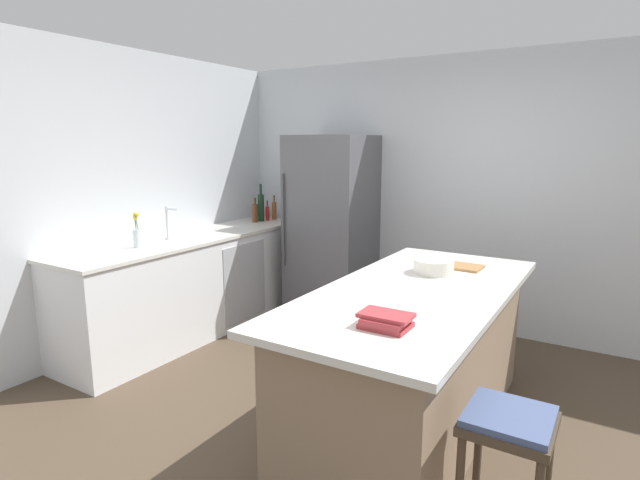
% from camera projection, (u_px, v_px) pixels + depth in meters
% --- Properties ---
extents(ground_plane, '(7.20, 7.20, 0.00)m').
position_uv_depth(ground_plane, '(347.00, 430.00, 3.16)').
color(ground_plane, '#4C3D2D').
extents(wall_rear, '(6.00, 0.10, 2.60)m').
position_uv_depth(wall_rear, '(460.00, 195.00, 4.79)').
color(wall_rear, silver).
rests_on(wall_rear, ground_plane).
extents(wall_left, '(0.10, 6.00, 2.60)m').
position_uv_depth(wall_left, '(92.00, 203.00, 4.17)').
color(wall_left, silver).
rests_on(wall_left, ground_plane).
extents(counter_run_left, '(0.69, 2.71, 0.93)m').
position_uv_depth(counter_run_left, '(196.00, 284.00, 4.77)').
color(counter_run_left, white).
rests_on(counter_run_left, ground_plane).
extents(kitchen_island, '(1.02, 2.24, 0.92)m').
position_uv_depth(kitchen_island, '(413.00, 359.00, 3.11)').
color(kitchen_island, '#8E755B').
rests_on(kitchen_island, ground_plane).
extents(refrigerator, '(0.78, 0.73, 1.87)m').
position_uv_depth(refrigerator, '(332.00, 227.00, 5.15)').
color(refrigerator, '#56565B').
rests_on(refrigerator, ground_plane).
extents(bar_stool, '(0.36, 0.36, 0.69)m').
position_uv_depth(bar_stool, '(507.00, 441.00, 2.09)').
color(bar_stool, '#473828').
rests_on(bar_stool, ground_plane).
extents(sink_faucet, '(0.15, 0.05, 0.30)m').
position_uv_depth(sink_faucet, '(168.00, 222.00, 4.47)').
color(sink_faucet, silver).
rests_on(sink_faucet, counter_run_left).
extents(flower_vase, '(0.07, 0.07, 0.30)m').
position_uv_depth(flower_vase, '(137.00, 235.00, 4.13)').
color(flower_vase, silver).
rests_on(flower_vase, counter_run_left).
extents(vinegar_bottle, '(0.05, 0.05, 0.27)m').
position_uv_depth(vinegar_bottle, '(274.00, 210.00, 5.68)').
color(vinegar_bottle, '#994C23').
rests_on(vinegar_bottle, counter_run_left).
extents(hot_sauce_bottle, '(0.05, 0.05, 0.22)m').
position_uv_depth(hot_sauce_bottle, '(267.00, 213.00, 5.63)').
color(hot_sauce_bottle, red).
rests_on(hot_sauce_bottle, counter_run_left).
extents(wine_bottle, '(0.07, 0.07, 0.41)m').
position_uv_depth(wine_bottle, '(261.00, 207.00, 5.54)').
color(wine_bottle, '#19381E').
rests_on(wine_bottle, counter_run_left).
extents(syrup_bottle, '(0.06, 0.06, 0.26)m').
position_uv_depth(syrup_bottle, '(255.00, 213.00, 5.48)').
color(syrup_bottle, '#5B3319').
rests_on(syrup_bottle, counter_run_left).
extents(cookbook_stack, '(0.25, 0.20, 0.07)m').
position_uv_depth(cookbook_stack, '(386.00, 320.00, 2.38)').
color(cookbook_stack, '#A83338').
rests_on(cookbook_stack, kitchen_island).
extents(mixing_bowl, '(0.27, 0.27, 0.10)m').
position_uv_depth(mixing_bowl, '(433.00, 266.00, 3.38)').
color(mixing_bowl, silver).
rests_on(mixing_bowl, kitchen_island).
extents(cutting_board, '(0.31, 0.22, 0.02)m').
position_uv_depth(cutting_board, '(460.00, 266.00, 3.54)').
color(cutting_board, '#9E7042').
rests_on(cutting_board, kitchen_island).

